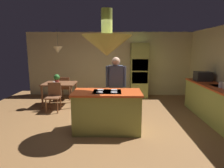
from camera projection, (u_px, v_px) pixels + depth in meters
ground at (108, 127)px, 4.80m from camera, size 8.16×8.16×0.00m
wall_back at (111, 64)px, 7.96m from camera, size 6.80×0.10×2.55m
kitchen_island at (107, 111)px, 4.52m from camera, size 1.56×0.84×0.95m
counter_run_right at (214, 102)px, 5.24m from camera, size 0.73×2.64×0.93m
oven_tower at (139, 71)px, 7.58m from camera, size 0.66×0.62×2.11m
dining_table at (60, 86)px, 6.58m from camera, size 1.07×0.88×0.76m
person_at_island at (116, 85)px, 5.10m from camera, size 0.53×0.22×1.68m
range_hood at (107, 44)px, 4.25m from camera, size 1.10×1.10×1.00m
pendant_light_over_table at (58, 50)px, 6.37m from camera, size 0.32×0.32×0.82m
chair_facing_island at (54, 95)px, 5.96m from camera, size 0.40×0.40×0.87m
chair_by_back_wall at (65, 87)px, 7.26m from camera, size 0.40×0.40×0.87m
potted_plant_on_table at (57, 78)px, 6.50m from camera, size 0.20×0.20×0.30m
cup_on_table at (54, 83)px, 6.34m from camera, size 0.07×0.07×0.09m
canister_tea at (221, 85)px, 4.87m from camera, size 0.13×0.13×0.14m
microwave_on_counter at (203, 76)px, 5.91m from camera, size 0.46×0.36×0.28m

